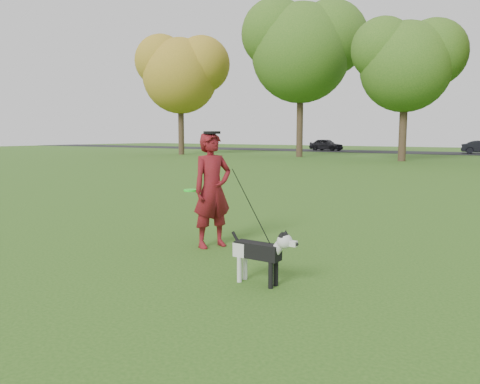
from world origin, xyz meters
The scene contains 6 objects.
ground centered at (0.00, 0.00, 0.00)m, with size 120.00×120.00×0.00m, color #285116.
man centered at (-0.37, 0.56, 0.89)m, with size 0.65×0.43×1.78m, color #5B110D.
dog centered at (1.22, -0.61, 0.41)m, with size 0.89×0.18×0.68m.
car_left centered at (-15.40, 40.00, 0.62)m, with size 1.43×3.55×1.21m, color black.
man_held_items centered at (0.69, -0.05, 0.84)m, with size 2.21×1.29×1.33m.
tree_row centered at (-1.43, 26.07, 7.41)m, with size 51.74×8.86×12.01m.
Camera 1 is at (3.92, -5.14, 1.75)m, focal length 35.00 mm.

